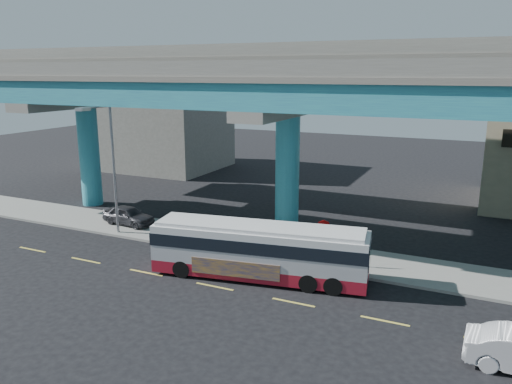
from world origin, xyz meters
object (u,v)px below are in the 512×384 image
at_px(street_lamp, 106,151).
at_px(stop_sign, 323,233).
at_px(transit_bus, 259,249).
at_px(parked_car, 128,215).

relative_size(street_lamp, stop_sign, 3.32).
bearing_deg(street_lamp, transit_bus, -9.74).
bearing_deg(street_lamp, parked_car, 101.57).
xyz_separation_m(parked_car, stop_sign, (13.73, -1.40, 1.12)).
xyz_separation_m(transit_bus, stop_sign, (2.44, 2.61, 0.39)).
xyz_separation_m(parked_car, street_lamp, (0.44, -2.15, 4.59)).
height_order(parked_car, stop_sign, stop_sign).
height_order(transit_bus, stop_sign, transit_bus).
bearing_deg(stop_sign, transit_bus, -131.62).
xyz_separation_m(street_lamp, stop_sign, (13.29, 0.75, -3.47)).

